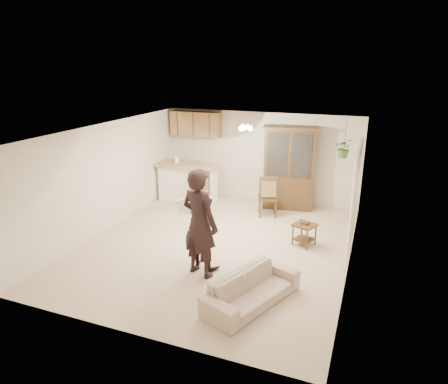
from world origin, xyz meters
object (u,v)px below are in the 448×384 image
(sofa, at_px, (252,283))
(chair_hutch_right, at_px, (268,204))
(china_hutch, at_px, (289,169))
(child, at_px, (204,234))
(adult, at_px, (200,229))
(side_table, at_px, (304,234))
(chair_hutch_left, at_px, (274,196))
(chair_bar, at_px, (200,201))

(sofa, distance_m, chair_hutch_right, 4.02)
(china_hutch, bearing_deg, child, -110.51)
(china_hutch, bearing_deg, adult, -108.86)
(adult, bearing_deg, child, -62.22)
(child, xyz_separation_m, china_hutch, (0.79, 3.82, 0.42))
(china_hutch, distance_m, side_table, 2.49)
(child, bearing_deg, adult, 117.48)
(child, xyz_separation_m, chair_hutch_left, (0.38, 3.93, -0.42))
(side_table, relative_size, chair_hutch_right, 0.52)
(china_hutch, bearing_deg, side_table, -77.41)
(adult, distance_m, chair_hutch_right, 3.44)
(chair_bar, height_order, chair_hutch_left, chair_bar)
(chair_hutch_right, bearing_deg, child, 63.74)
(sofa, relative_size, side_table, 3.27)
(chair_hutch_left, bearing_deg, sofa, -61.46)
(sofa, relative_size, adult, 1.04)
(side_table, distance_m, chair_hutch_right, 1.87)
(sofa, xyz_separation_m, chair_hutch_left, (-0.87, 4.81, -0.11))
(chair_bar, bearing_deg, chair_hutch_right, 2.49)
(child, distance_m, chair_hutch_left, 3.97)
(chair_hutch_left, bearing_deg, chair_hutch_right, -67.79)
(child, height_order, chair_bar, child)
(sofa, xyz_separation_m, adult, (-1.19, 0.57, 0.53))
(side_table, bearing_deg, chair_bar, 161.29)
(china_hutch, xyz_separation_m, chair_hutch_right, (-0.35, -0.76, -0.79))
(adult, relative_size, chair_hutch_right, 1.64)
(adult, bearing_deg, chair_bar, -48.46)
(child, distance_m, chair_hutch_right, 3.11)
(side_table, bearing_deg, china_hutch, 111.40)
(child, relative_size, chair_hutch_left, 1.49)
(chair_hutch_right, bearing_deg, china_hutch, -133.09)
(adult, height_order, china_hutch, china_hutch)
(sofa, height_order, adult, adult)
(sofa, xyz_separation_m, china_hutch, (-0.46, 4.70, 0.73))
(chair_hutch_right, bearing_deg, side_table, 112.17)
(child, bearing_deg, chair_hutch_left, -78.73)
(chair_bar, bearing_deg, chair_hutch_left, 26.47)
(child, bearing_deg, chair_bar, -47.29)
(side_table, height_order, chair_bar, chair_bar)
(chair_hutch_left, bearing_deg, chair_bar, -123.45)
(chair_hutch_left, height_order, chair_hutch_right, chair_hutch_right)
(china_hutch, distance_m, chair_bar, 2.52)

